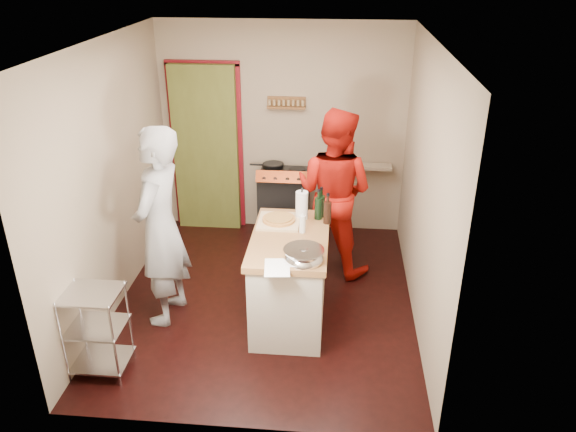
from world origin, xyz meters
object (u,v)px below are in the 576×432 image
object	(u,v)px
stove	(284,204)
wire_shelving	(96,328)
person_stripe	(160,228)
island	(290,276)
person_red	(334,192)

from	to	relation	value
stove	wire_shelving	world-z (taller)	stove
wire_shelving	person_stripe	xyz separation A→B (m)	(0.35, 0.84, 0.53)
island	person_stripe	size ratio (longest dim) A/B	0.68
island	person_stripe	xyz separation A→B (m)	(-1.21, -0.05, 0.49)
person_red	island	bearing A→B (deg)	95.35
island	person_stripe	world-z (taller)	person_stripe
island	person_red	size ratio (longest dim) A/B	0.72
island	person_red	xyz separation A→B (m)	(0.39, 1.05, 0.45)
stove	island	xyz separation A→B (m)	(0.23, -1.72, 0.03)
stove	island	bearing A→B (deg)	-82.44
stove	person_stripe	distance (m)	2.10
stove	person_red	bearing A→B (deg)	-47.50
stove	person_stripe	bearing A→B (deg)	-118.88
island	stove	bearing A→B (deg)	97.56
island	person_red	distance (m)	1.21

